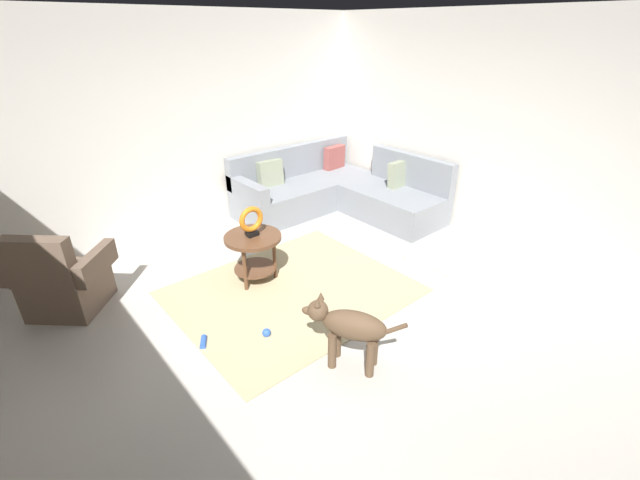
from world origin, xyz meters
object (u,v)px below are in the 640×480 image
object	(u,v)px
side_table	(253,246)
dog_bed_mat	(445,255)
armchair	(62,281)
dog	(349,327)
torus_sculpture	(251,221)
dog_toy_ball	(266,333)
dog_toy_rope	(203,342)
sectional_couch	(337,192)

from	to	relation	value
side_table	dog_bed_mat	xyz separation A→B (m)	(1.99, -1.07, -0.37)
armchair	dog	world-z (taller)	armchair
torus_sculpture	dog	distance (m)	1.63
torus_sculpture	armchair	bearing A→B (deg)	156.62
dog_toy_ball	dog_toy_rope	distance (m)	0.55
armchair	sectional_couch	bearing A→B (deg)	45.37
dog	dog_bed_mat	bearing A→B (deg)	-17.11
sectional_couch	torus_sculpture	world-z (taller)	sectional_couch
dog_bed_mat	torus_sculpture	bearing A→B (deg)	151.75
torus_sculpture	sectional_couch	bearing A→B (deg)	23.43
dog	dog_toy_rope	world-z (taller)	dog
sectional_couch	dog_bed_mat	distance (m)	1.95
dog_toy_rope	dog	bearing A→B (deg)	-51.31
dog_toy_ball	dog_toy_rope	xyz separation A→B (m)	(-0.48, 0.27, -0.01)
dog	dog_toy_rope	distance (m)	1.32
sectional_couch	dog_toy_ball	size ratio (longest dim) A/B	28.95
armchair	torus_sculpture	xyz separation A→B (m)	(1.68, -0.73, 0.39)
torus_sculpture	dog_toy_rope	distance (m)	1.30
torus_sculpture	dog_bed_mat	world-z (taller)	torus_sculpture
side_table	dog	world-z (taller)	dog
dog_bed_mat	side_table	bearing A→B (deg)	151.75
dog_toy_ball	dog_toy_rope	size ratio (longest dim) A/B	0.53
sectional_couch	dog	bearing A→B (deg)	-131.03
armchair	side_table	world-z (taller)	armchair
armchair	dog_toy_rope	xyz separation A→B (m)	(0.75, -1.32, -0.30)
armchair	side_table	distance (m)	1.83
armchair	dog	bearing A→B (deg)	-13.06
torus_sculpture	dog_toy_ball	distance (m)	1.18
torus_sculpture	dog_toy_rope	bearing A→B (deg)	-147.34
dog_bed_mat	dog	xyz separation A→B (m)	(-2.12, -0.52, 0.33)
sectional_couch	dog_toy_rope	xyz separation A→B (m)	(-2.93, -1.46, -0.27)
sectional_couch	dog	distance (m)	3.25
dog_bed_mat	dog	size ratio (longest dim) A/B	1.06
armchair	side_table	xyz separation A→B (m)	(1.68, -0.73, 0.09)
dog_bed_mat	armchair	bearing A→B (deg)	153.93
dog_toy_ball	torus_sculpture	bearing A→B (deg)	62.65
armchair	dog_toy_ball	xyz separation A→B (m)	(1.23, -1.59, -0.28)
sectional_couch	dog_toy_ball	bearing A→B (deg)	-144.71
side_table	dog_toy_rope	size ratio (longest dim) A/B	4.06
armchair	dog	size ratio (longest dim) A/B	1.32
dog_toy_ball	dog	bearing A→B (deg)	-66.60
torus_sculpture	dog_toy_rope	size ratio (longest dim) A/B	2.21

